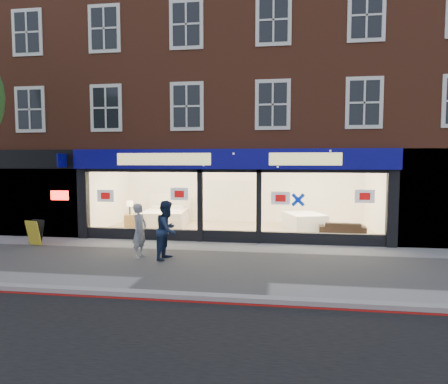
% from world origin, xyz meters
% --- Properties ---
extents(ground, '(120.00, 120.00, 0.00)m').
position_xyz_m(ground, '(0.00, 0.00, 0.00)').
color(ground, gray).
rests_on(ground, ground).
extents(kerb_line, '(60.00, 0.10, 0.01)m').
position_xyz_m(kerb_line, '(0.00, -3.10, 0.01)').
color(kerb_line, '#8C0A07').
rests_on(kerb_line, ground).
extents(kerb_stone, '(60.00, 0.25, 0.12)m').
position_xyz_m(kerb_stone, '(0.00, -2.90, 0.06)').
color(kerb_stone, gray).
rests_on(kerb_stone, ground).
extents(showroom_floor, '(11.00, 4.50, 0.10)m').
position_xyz_m(showroom_floor, '(0.00, 5.25, 0.05)').
color(showroom_floor, tan).
rests_on(showroom_floor, ground).
extents(building, '(19.00, 8.26, 10.30)m').
position_xyz_m(building, '(-0.02, 6.93, 6.67)').
color(building, brown).
rests_on(building, ground).
extents(display_bed, '(2.08, 2.43, 1.28)m').
position_xyz_m(display_bed, '(-3.17, 5.84, 0.46)').
color(display_bed, beige).
rests_on(display_bed, showroom_floor).
extents(bedside_table, '(0.56, 0.56, 0.55)m').
position_xyz_m(bedside_table, '(-4.46, 4.97, 0.38)').
color(bedside_table, brown).
rests_on(bedside_table, showroom_floor).
extents(mattress_stack, '(1.83, 2.04, 0.67)m').
position_xyz_m(mattress_stack, '(2.76, 5.43, 0.43)').
color(mattress_stack, white).
rests_on(mattress_stack, showroom_floor).
extents(sofa, '(1.73, 0.77, 0.49)m').
position_xyz_m(sofa, '(4.12, 4.48, 0.35)').
color(sofa, black).
rests_on(sofa, showroom_floor).
extents(a_board, '(0.64, 0.51, 0.87)m').
position_xyz_m(a_board, '(-6.54, 1.60, 0.43)').
color(a_board, gold).
rests_on(a_board, ground).
extents(pedestrian_grey, '(0.49, 0.65, 1.61)m').
position_xyz_m(pedestrian_grey, '(-2.36, 0.43, 0.81)').
color(pedestrian_grey, '#94969B').
rests_on(pedestrian_grey, ground).
extents(pedestrian_blue, '(0.76, 0.92, 1.73)m').
position_xyz_m(pedestrian_blue, '(-1.48, 0.34, 0.86)').
color(pedestrian_blue, '#182643').
rests_on(pedestrian_blue, ground).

